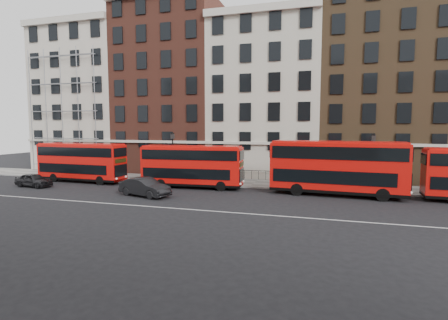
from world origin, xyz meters
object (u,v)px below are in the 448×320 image
(bus_a, at_px, (81,161))
(bus_c, at_px, (336,167))
(bus_b, at_px, (192,165))
(car_front, at_px, (145,187))
(car_rear, at_px, (34,180))

(bus_a, bearing_deg, bus_c, 2.31)
(bus_b, height_order, bus_c, bus_c)
(car_front, bearing_deg, bus_a, 80.87)
(bus_c, height_order, car_front, bus_c)
(bus_a, height_order, car_front, bus_a)
(bus_a, xyz_separation_m, car_rear, (-2.47, -4.07, -1.58))
(bus_c, relative_size, car_front, 2.36)
(bus_b, distance_m, car_rear, 15.99)
(bus_c, relative_size, car_rear, 2.88)
(bus_a, distance_m, car_rear, 5.01)
(bus_a, relative_size, car_rear, 2.53)
(bus_b, bearing_deg, bus_a, 176.45)
(car_front, bearing_deg, bus_c, -55.87)
(bus_b, relative_size, car_rear, 2.51)
(bus_b, xyz_separation_m, bus_c, (13.55, 0.00, 0.32))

